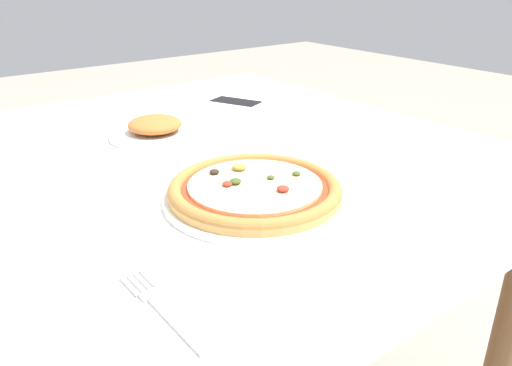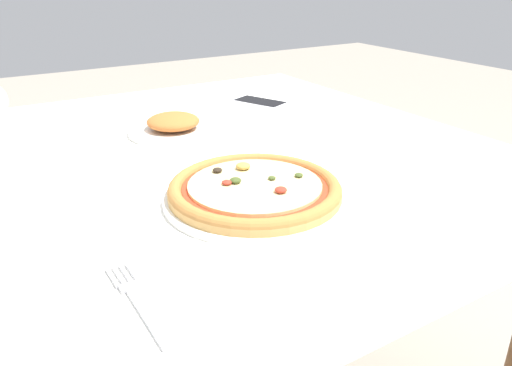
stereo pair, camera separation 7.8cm
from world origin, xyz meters
TOP-DOWN VIEW (x-y plane):
  - dining_table at (0.00, 0.00)m, footprint 1.19×1.15m
  - pizza_plate at (0.00, -0.23)m, footprint 0.29×0.29m
  - fork at (-0.24, -0.39)m, footprint 0.03×0.17m
  - cell_phone at (0.32, 0.26)m, footprint 0.12×0.16m
  - side_plate at (0.02, 0.15)m, footprint 0.20×0.20m

SIDE VIEW (x-z plane):
  - dining_table at x=0.00m, z-range 0.29..1.04m
  - fork at x=-0.24m, z-range 0.75..0.76m
  - cell_phone at x=0.32m, z-range 0.75..0.76m
  - side_plate at x=0.02m, z-range 0.75..0.79m
  - pizza_plate at x=0.00m, z-range 0.75..0.79m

